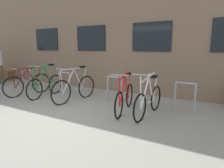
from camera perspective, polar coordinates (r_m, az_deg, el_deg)
The scene contains 9 objects.
ground_plane at distance 4.87m, azimuth -16.38°, elevation -9.30°, with size 42.00×42.00×0.00m, color gray.
storefront_building at distance 10.44m, azimuth 11.43°, elevation 18.61°, with size 28.00×6.94×6.21m.
bike_rack at distance 6.41m, azimuth -7.07°, elevation 0.14°, with size 6.52×0.05×0.78m.
bicycle_maroon at distance 7.38m, azimuth -23.08°, elevation 0.08°, with size 0.46×1.69×0.98m.
bicycle_green at distance 6.90m, azimuth -18.63°, elevation -0.26°, with size 0.44×1.67×1.08m.
bicycle_white at distance 4.83m, azimuth 10.53°, elevation -4.63°, with size 0.44×1.66×1.07m.
bicycle_silver at distance 6.11m, azimuth -10.71°, elevation -1.11°, with size 0.44×1.79×1.06m.
bicycle_red at distance 5.02m, azimuth 3.69°, elevation -3.88°, with size 0.49×1.64×1.03m.
wooden_bench at distance 11.30m, azimuth -28.88°, elevation 2.87°, with size 1.46×0.40×0.49m.
Camera 1 is at (3.36, -3.13, 1.63)m, focal length 31.64 mm.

